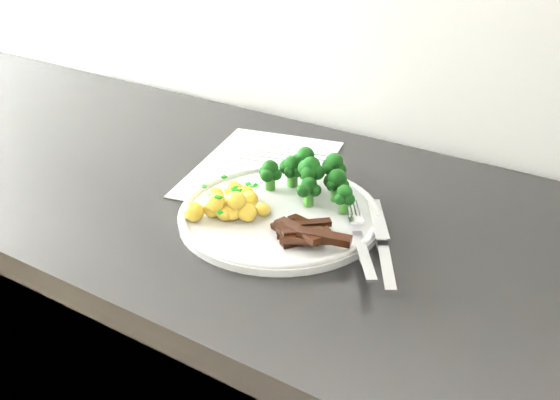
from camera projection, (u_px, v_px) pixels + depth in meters
name	position (u px, v px, depth m)	size (l,w,h in m)	color
recipe_paper	(262.00, 168.00, 1.05)	(0.26, 0.33, 0.00)	white
plate	(280.00, 214.00, 0.91)	(0.29, 0.29, 0.02)	white
broccoli	(311.00, 174.00, 0.94)	(0.16, 0.10, 0.06)	#2D6B1E
potatoes	(227.00, 205.00, 0.90)	(0.11, 0.11, 0.04)	#FFD649
beef_strips	(304.00, 232.00, 0.84)	(0.12, 0.08, 0.03)	black
fork	(361.00, 242.00, 0.82)	(0.12, 0.17, 0.02)	silver
knife	(383.00, 252.00, 0.82)	(0.12, 0.19, 0.02)	silver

